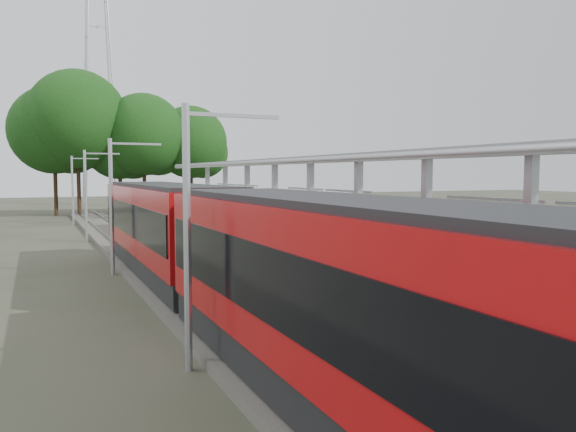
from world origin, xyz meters
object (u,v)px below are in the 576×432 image
object	(u,v)px
train	(221,246)
litter_bin	(274,225)
info_pillar_far	(247,218)
bench_far	(213,210)
bench_mid	(447,254)

from	to	relation	value
train	litter_bin	world-z (taller)	train
info_pillar_far	train	bearing A→B (deg)	-102.02
train	info_pillar_far	distance (m)	12.43
train	bench_far	distance (m)	23.40
train	litter_bin	size ratio (longest dim) A/B	28.37
info_pillar_far	bench_mid	bearing A→B (deg)	-71.29
train	litter_bin	xyz separation A→B (m)	(6.25, 11.04, -0.57)
train	litter_bin	distance (m)	12.70
bench_far	info_pillar_far	xyz separation A→B (m)	(-1.60, -11.06, 0.30)
train	info_pillar_far	world-z (taller)	train
info_pillar_far	bench_far	bearing A→B (deg)	93.16
info_pillar_far	litter_bin	xyz separation A→B (m)	(1.31, -0.36, -0.32)
bench_mid	bench_far	distance (m)	23.80
train	bench_mid	xyz separation A→B (m)	(6.57, -1.34, -0.44)
bench_far	litter_bin	world-z (taller)	litter_bin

